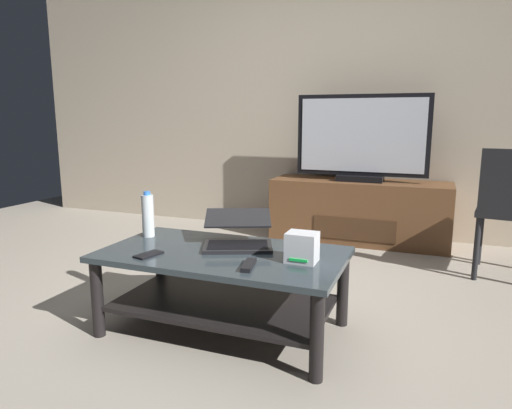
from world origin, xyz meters
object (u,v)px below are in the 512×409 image
(coffee_table, at_px, (223,276))
(laptop, at_px, (238,234))
(media_cabinet, at_px, (359,211))
(tv_remote, at_px, (249,265))
(router_box, at_px, (302,247))
(cell_phone, at_px, (149,255))
(television, at_px, (362,140))
(water_bottle_near, at_px, (148,215))

(coffee_table, bearing_deg, laptop, 80.31)
(media_cabinet, relative_size, tv_remote, 9.47)
(media_cabinet, xyz_separation_m, router_box, (0.04, -2.01, 0.22))
(laptop, height_order, cell_phone, laptop)
(media_cabinet, xyz_separation_m, television, (0.00, -0.02, 0.62))
(media_cabinet, distance_m, laptop, 1.91)
(water_bottle_near, bearing_deg, television, 64.35)
(coffee_table, xyz_separation_m, router_box, (0.41, -0.01, 0.20))
(water_bottle_near, relative_size, tv_remote, 1.60)
(media_cabinet, relative_size, laptop, 3.21)
(water_bottle_near, distance_m, cell_phone, 0.40)
(television, xyz_separation_m, water_bottle_near, (-0.89, -1.85, -0.35))
(media_cabinet, xyz_separation_m, laptop, (-0.35, -1.86, 0.21))
(router_box, xyz_separation_m, tv_remote, (-0.20, -0.16, -0.06))
(water_bottle_near, xyz_separation_m, cell_phone, (0.21, -0.31, -0.12))
(cell_phone, bearing_deg, tv_remote, 15.45)
(laptop, height_order, tv_remote, laptop)
(coffee_table, distance_m, cell_phone, 0.38)
(cell_phone, bearing_deg, router_box, 27.78)
(laptop, bearing_deg, tv_remote, -59.08)
(coffee_table, xyz_separation_m, television, (0.37, 1.98, 0.60))
(tv_remote, bearing_deg, laptop, 110.00)
(laptop, height_order, water_bottle_near, water_bottle_near)
(laptop, bearing_deg, router_box, -21.17)
(coffee_table, bearing_deg, media_cabinet, 79.46)
(cell_phone, relative_size, tv_remote, 0.88)
(laptop, xyz_separation_m, water_bottle_near, (-0.54, -0.01, 0.06))
(media_cabinet, distance_m, cell_phone, 2.30)
(television, distance_m, water_bottle_near, 2.09)
(laptop, bearing_deg, media_cabinet, 79.40)
(cell_phone, height_order, tv_remote, tv_remote)
(media_cabinet, distance_m, router_box, 2.02)
(laptop, distance_m, water_bottle_near, 0.55)
(coffee_table, height_order, cell_phone, cell_phone)
(tv_remote, bearing_deg, cell_phone, 170.71)
(cell_phone, bearing_deg, television, 86.46)
(media_cabinet, relative_size, television, 1.37)
(media_cabinet, relative_size, cell_phone, 10.82)
(cell_phone, bearing_deg, coffee_table, 45.81)
(laptop, bearing_deg, water_bottle_near, -178.46)
(laptop, xyz_separation_m, tv_remote, (0.19, -0.31, -0.05))
(laptop, distance_m, tv_remote, 0.37)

